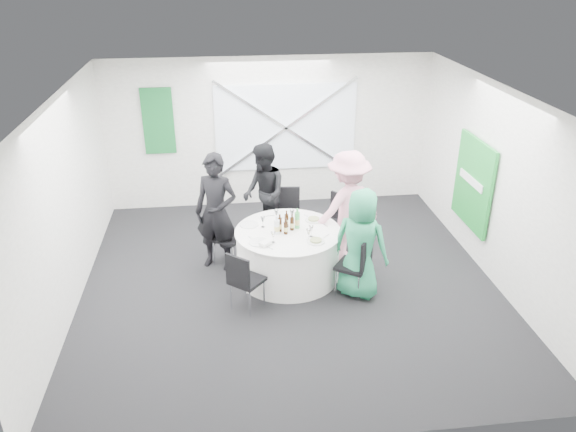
{
  "coord_description": "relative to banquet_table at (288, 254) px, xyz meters",
  "views": [
    {
      "loc": [
        -0.9,
        -7.05,
        4.46
      ],
      "look_at": [
        0.0,
        0.2,
        1.0
      ],
      "focal_mm": 35.0,
      "sensor_mm": 36.0,
      "label": 1
    }
  ],
  "objects": [
    {
      "name": "fork_d",
      "position": [
        0.13,
        0.56,
        0.38
      ],
      "size": [
        0.15,
        0.02,
        0.01
      ],
      "primitive_type": "cube",
      "rotation": [
        0.0,
        0.0,
        1.64
      ],
      "color": "silver",
      "rests_on": "banquet_table"
    },
    {
      "name": "clear_water_bottle",
      "position": [
        -0.17,
        -0.08,
        0.49
      ],
      "size": [
        0.08,
        0.08,
        0.28
      ],
      "color": "white",
      "rests_on": "banquet_table"
    },
    {
      "name": "knife_b",
      "position": [
        -0.32,
        -0.48,
        0.38
      ],
      "size": [
        0.11,
        0.13,
        0.01
      ],
      "primitive_type": "cube",
      "rotation": [
        0.0,
        0.0,
        -2.46
      ],
      "color": "silver",
      "rests_on": "banquet_table"
    },
    {
      "name": "green_sign",
      "position": [
        2.94,
        0.4,
        0.82
      ],
      "size": [
        0.05,
        1.2,
        1.4
      ],
      "primitive_type": "cube",
      "color": "#1A9231",
      "rests_on": "wall_right"
    },
    {
      "name": "knife_d",
      "position": [
        -0.21,
        0.53,
        0.38
      ],
      "size": [
        0.15,
        0.03,
        0.01
      ],
      "primitive_type": "cube",
      "rotation": [
        0.0,
        0.0,
        1.65
      ],
      "color": "silver",
      "rests_on": "banquet_table"
    },
    {
      "name": "chair_back_left",
      "position": [
        -0.95,
        0.54,
        0.15
      ],
      "size": [
        0.57,
        0.57,
        0.91
      ],
      "rotation": [
        0.0,
        0.0,
        1.05
      ],
      "color": "black",
      "rests_on": "floor"
    },
    {
      "name": "person_woman_pink",
      "position": [
        0.97,
        0.39,
        0.52
      ],
      "size": [
        1.28,
        0.94,
        1.81
      ],
      "primitive_type": "imported",
      "rotation": [
        0.0,
        0.0,
        -2.76
      ],
      "color": "#F8A0B8",
      "rests_on": "floor"
    },
    {
      "name": "wine_glass_e",
      "position": [
        -0.25,
        -0.33,
        0.5
      ],
      "size": [
        0.07,
        0.07,
        0.17
      ],
      "color": "white",
      "rests_on": "banquet_table"
    },
    {
      "name": "fork_b",
      "position": [
        -0.55,
        -0.18,
        0.38
      ],
      "size": [
        0.1,
        0.13,
        0.01
      ],
      "primitive_type": "cube",
      "rotation": [
        0.0,
        0.0,
        -2.53
      ],
      "color": "silver",
      "rests_on": "banquet_table"
    },
    {
      "name": "green_water_bottle",
      "position": [
        0.15,
        0.08,
        0.5
      ],
      "size": [
        0.08,
        0.08,
        0.31
      ],
      "color": "green",
      "rests_on": "banquet_table"
    },
    {
      "name": "plate_front_left",
      "position": [
        -0.45,
        -0.31,
        0.39
      ],
      "size": [
        0.28,
        0.28,
        0.01
      ],
      "color": "silver",
      "rests_on": "banquet_table"
    },
    {
      "name": "window_panel",
      "position": [
        0.3,
        2.76,
        1.12
      ],
      "size": [
        2.6,
        0.03,
        1.6
      ],
      "primitive_type": "cube",
      "color": "silver",
      "rests_on": "wall_back"
    },
    {
      "name": "plate_back_right",
      "position": [
        0.43,
        0.3,
        0.4
      ],
      "size": [
        0.26,
        0.26,
        0.04
      ],
      "color": "silver",
      "rests_on": "banquet_table"
    },
    {
      "name": "beer_bottle_d",
      "position": [
        -0.04,
        -0.09,
        0.47
      ],
      "size": [
        0.06,
        0.06,
        0.25
      ],
      "color": "#331909",
      "rests_on": "banquet_table"
    },
    {
      "name": "green_banner",
      "position": [
        -2.0,
        2.75,
        1.32
      ],
      "size": [
        0.55,
        0.04,
        1.2
      ],
      "primitive_type": "cube",
      "color": "#156B36",
      "rests_on": "wall_back"
    },
    {
      "name": "plate_back",
      "position": [
        0.04,
        0.55,
        0.39
      ],
      "size": [
        0.28,
        0.28,
        0.01
      ],
      "color": "silver",
      "rests_on": "banquet_table"
    },
    {
      "name": "plate_back_left",
      "position": [
        -0.55,
        0.26,
        0.39
      ],
      "size": [
        0.27,
        0.27,
        0.01
      ],
      "color": "silver",
      "rests_on": "banquet_table"
    },
    {
      "name": "window_brace_a",
      "position": [
        0.3,
        2.72,
        1.12
      ],
      "size": [
        2.63,
        0.05,
        1.84
      ],
      "primitive_type": "cube",
      "rotation": [
        0.0,
        0.97,
        0.0
      ],
      "color": "silver",
      "rests_on": "window_panel"
    },
    {
      "name": "wine_glass_d",
      "position": [
        0.31,
        -0.22,
        0.5
      ],
      "size": [
        0.07,
        0.07,
        0.17
      ],
      "color": "white",
      "rests_on": "banquet_table"
    },
    {
      "name": "ceiling",
      "position": [
        0.0,
        -0.2,
        2.42
      ],
      "size": [
        6.0,
        6.0,
        0.0
      ],
      "primitive_type": "plane",
      "rotation": [
        3.14,
        0.0,
        0.0
      ],
      "color": "white",
      "rests_on": "wall_back"
    },
    {
      "name": "wall_left",
      "position": [
        -3.0,
        -0.2,
        1.02
      ],
      "size": [
        0.0,
        6.0,
        6.0
      ],
      "primitive_type": "plane",
      "rotation": [
        1.57,
        0.0,
        1.57
      ],
      "color": "silver",
      "rests_on": "floor"
    },
    {
      "name": "napkin",
      "position": [
        -0.37,
        -0.41,
        0.42
      ],
      "size": [
        0.19,
        0.19,
        0.04
      ],
      "primitive_type": "cube",
      "rotation": [
        0.0,
        0.0,
        0.73
      ],
      "color": "white",
      "rests_on": "plate_front_left"
    },
    {
      "name": "wall_back",
      "position": [
        0.0,
        2.8,
        1.02
      ],
      "size": [
        6.0,
        0.0,
        6.0
      ],
      "primitive_type": "plane",
      "rotation": [
        1.57,
        0.0,
        0.0
      ],
      "color": "silver",
      "rests_on": "floor"
    },
    {
      "name": "plate_front_right",
      "position": [
        0.35,
        -0.39,
        0.4
      ],
      "size": [
        0.25,
        0.25,
        0.04
      ],
      "color": "silver",
      "rests_on": "banquet_table"
    },
    {
      "name": "chair_front_right",
      "position": [
        0.91,
        -0.63,
        0.16
      ],
      "size": [
        0.58,
        0.58,
        0.92
      ],
      "rotation": [
        0.0,
        0.0,
        4.11
      ],
      "color": "black",
      "rests_on": "floor"
    },
    {
      "name": "wine_glass_b",
      "position": [
        -0.13,
        0.38,
        0.5
      ],
      "size": [
        0.07,
        0.07,
        0.17
      ],
      "color": "white",
      "rests_on": "banquet_table"
    },
    {
      "name": "window_brace_b",
      "position": [
        0.3,
        2.72,
        1.12
      ],
      "size": [
        2.63,
        0.05,
        1.84
      ],
      "primitive_type": "cube",
      "rotation": [
        0.0,
        -0.97,
        0.0
      ],
      "color": "silver",
      "rests_on": "window_panel"
    },
    {
      "name": "floor",
      "position": [
        0.0,
        -0.2,
        -0.38
      ],
      "size": [
        6.0,
        6.0,
        0.0
      ],
      "primitive_type": "plane",
      "color": "black",
      "rests_on": "ground"
    },
    {
      "name": "fork_c",
      "position": [
        0.35,
        -0.46,
        0.38
      ],
      "size": [
        0.1,
        0.13,
        0.01
      ],
      "primitive_type": "cube",
      "rotation": [
        0.0,
        0.0,
        -0.61
      ],
      "color": "silver",
      "rests_on": "banquet_table"
    },
    {
      "name": "beer_bottle_c",
      "position": [
        0.06,
        0.02,
        0.48
      ],
      "size": [
        0.06,
        0.06,
        0.26
      ],
      "color": "#331909",
      "rests_on": "banquet_table"
    },
    {
      "name": "banquet_table",
      "position": [
        0.0,
        0.0,
        0.0
      ],
      "size": [
        1.56,
        1.56,
        0.76
      ],
      "color": "white",
      "rests_on": "floor"
    },
    {
      "name": "knife_c",
      "position": [
        0.52,
        -0.24,
        0.38
      ],
      "size": [
        0.11,
        0.12,
        0.01
      ],
      "primitive_type": "cube",
      "rotation": [
        0.0,
        0.0,
        -0.73
      ],
      "color": "silver",
      "rests_on": "banquet_table"
    },
    {
      "name": "fork_a",
      "position": [
        0.56,
        0.13,
        0.38
      ],
      "size": [
        0.09,
        0.14,
        0.01
      ],
      "primitive_type": "cube",
      "rotation": [
        0.0,
        0.0,
        0.53
      ],
      "color": "silver",
      "rests_on": "banquet_table"
    },
    {
      "name": "person_woman_green",
      "position": [
        0.93,
        -0.61,
        0.42
      ],
      "size": [
        0.94,
        0.86,
        1.61
      ],
      "primitive_type": "imported",
      "rotation": [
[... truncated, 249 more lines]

